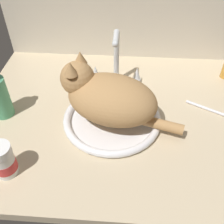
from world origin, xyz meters
The scene contains 7 objects.
countertop centered at (0.00, 0.00, 1.50)cm, with size 106.32×74.48×3.00cm, color #CCB793.
backsplash_wall centered at (0.00, 38.44, 20.93)cm, with size 106.32×2.40×41.85cm, color beige.
sink_basin centered at (-5.86, -3.59, 4.04)cm, with size 31.75×31.75×2.37cm.
faucet centered at (-5.86, 17.78, 11.23)cm, with size 19.00×11.08×21.35cm.
cat centered at (-7.83, -3.01, 12.93)cm, with size 39.01×26.41×19.34cm.
pill_bottle centered at (-32.81, -25.25, 7.73)cm, with size 6.21×6.21×10.19cm.
toothbrush centered at (28.24, 3.09, 3.61)cm, with size 16.73×9.69×1.70cm.
Camera 1 is at (-1.48, -64.84, 64.02)cm, focal length 42.24 mm.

